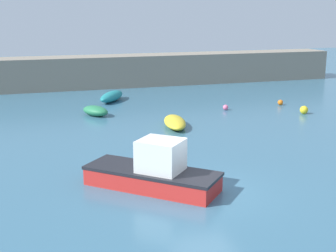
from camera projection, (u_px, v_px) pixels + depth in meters
name	position (u px, v px, depth m)	size (l,w,h in m)	color
ground_plane	(204.00, 195.00, 17.86)	(120.00, 120.00, 0.20)	#38667F
harbor_breakwater	(95.00, 72.00, 42.23)	(46.51, 3.36, 2.80)	gray
cabin_cruiser_white	(154.00, 172.00, 18.15)	(5.13, 4.95, 2.00)	red
dinghy_near_pier	(95.00, 111.00, 30.90)	(2.06, 2.45, 0.65)	#287A4C
open_tender_yellow	(112.00, 96.00, 35.78)	(2.85, 3.55, 0.76)	teal
rowboat_blue_near	(175.00, 122.00, 27.90)	(1.86, 3.55, 0.58)	yellow
mooring_buoy_yellow	(304.00, 110.00, 31.43)	(0.55, 0.55, 0.55)	yellow
mooring_buoy_orange	(280.00, 102.00, 34.36)	(0.39, 0.39, 0.39)	orange
mooring_buoy_pink	(226.00, 107.00, 32.63)	(0.38, 0.38, 0.38)	#EA668C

